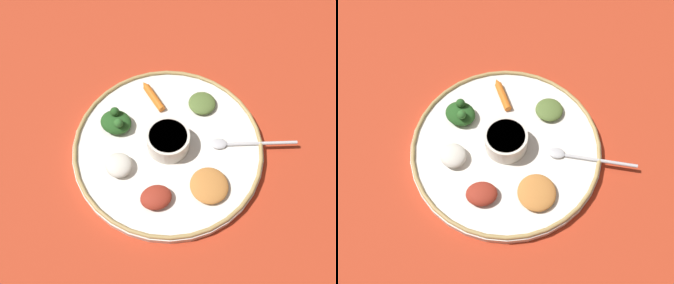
% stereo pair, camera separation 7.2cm
% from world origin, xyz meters
% --- Properties ---
extents(ground_plane, '(2.40, 2.40, 0.00)m').
position_xyz_m(ground_plane, '(0.00, 0.00, 0.00)').
color(ground_plane, '#B7381E').
extents(platter, '(0.39, 0.39, 0.02)m').
position_xyz_m(platter, '(0.00, 0.00, 0.01)').
color(platter, white).
rests_on(platter, ground_plane).
extents(platter_rim, '(0.38, 0.38, 0.01)m').
position_xyz_m(platter_rim, '(0.00, 0.00, 0.02)').
color(platter_rim, tan).
rests_on(platter_rim, platter).
extents(center_bowl, '(0.09, 0.09, 0.04)m').
position_xyz_m(center_bowl, '(0.00, 0.00, 0.04)').
color(center_bowl, silver).
rests_on(center_bowl, platter).
extents(spoon, '(0.02, 0.18, 0.01)m').
position_xyz_m(spoon, '(0.00, -0.15, 0.02)').
color(spoon, silver).
rests_on(spoon, platter).
extents(greens_pile, '(0.07, 0.08, 0.04)m').
position_xyz_m(greens_pile, '(0.05, 0.11, 0.03)').
color(greens_pile, '#23511E').
rests_on(greens_pile, platter).
extents(carrot_near_spoon, '(0.08, 0.05, 0.02)m').
position_xyz_m(carrot_near_spoon, '(0.12, 0.03, 0.03)').
color(carrot_near_spoon, orange).
rests_on(carrot_near_spoon, platter).
extents(mound_squash, '(0.09, 0.09, 0.02)m').
position_xyz_m(mound_squash, '(-0.09, -0.08, 0.03)').
color(mound_squash, '#C67A38').
rests_on(mound_squash, platter).
extents(mound_collards, '(0.08, 0.08, 0.02)m').
position_xyz_m(mound_collards, '(0.10, -0.07, 0.03)').
color(mound_collards, '#567033').
rests_on(mound_collards, platter).
extents(mound_rice_white, '(0.07, 0.07, 0.03)m').
position_xyz_m(mound_rice_white, '(-0.05, 0.10, 0.03)').
color(mound_rice_white, silver).
rests_on(mound_rice_white, platter).
extents(mound_beet, '(0.06, 0.07, 0.02)m').
position_xyz_m(mound_beet, '(-0.11, 0.02, 0.03)').
color(mound_beet, maroon).
rests_on(mound_beet, platter).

